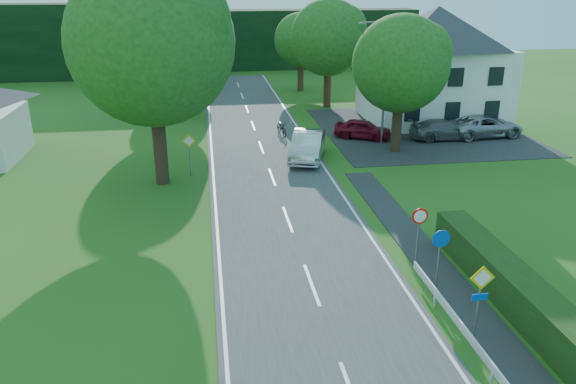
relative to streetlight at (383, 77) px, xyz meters
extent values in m
cube|color=#3A3A3D|center=(-8.06, -10.00, -4.44)|extent=(7.00, 80.00, 0.04)
cube|color=#262629|center=(3.94, 3.00, -4.44)|extent=(14.00, 16.00, 0.04)
cube|color=white|center=(-11.31, -10.00, -4.42)|extent=(0.12, 80.00, 0.01)
cube|color=white|center=(-4.81, -10.00, -4.42)|extent=(0.12, 80.00, 0.01)
cube|color=black|center=(-0.06, 36.00, -0.96)|extent=(30.00, 5.00, 7.00)
cube|color=white|center=(5.94, 6.00, -1.66)|extent=(10.00, 8.00, 5.60)
pyramid|color=#29292E|center=(5.94, 6.00, 2.64)|extent=(10.60, 8.40, 3.00)
cylinder|color=slate|center=(0.14, 0.00, -0.46)|extent=(0.16, 0.16, 8.00)
cylinder|color=slate|center=(-0.66, 0.00, 3.44)|extent=(1.70, 0.10, 0.10)
cube|color=slate|center=(-1.56, 0.00, 3.39)|extent=(0.50, 0.18, 0.12)
cylinder|color=slate|center=(-3.76, -22.00, -3.26)|extent=(0.07, 0.07, 2.40)
cube|color=yellow|center=(-3.76, -22.03, -2.26)|extent=(0.78, 0.04, 0.78)
cube|color=white|center=(-3.76, -22.03, -2.26)|extent=(0.57, 0.05, 0.57)
cube|color=#0B4CB1|center=(-3.76, -22.03, -2.91)|extent=(0.50, 0.04, 0.22)
cylinder|color=slate|center=(-3.76, -19.00, -3.36)|extent=(0.07, 0.07, 2.20)
cylinder|color=#0B4CB1|center=(-3.76, -19.03, -2.41)|extent=(0.64, 0.04, 0.64)
cylinder|color=slate|center=(-3.76, -17.00, -3.36)|extent=(0.07, 0.07, 2.20)
cylinder|color=red|center=(-3.76, -17.03, -2.41)|extent=(0.64, 0.04, 0.64)
cylinder|color=white|center=(-3.76, -17.05, -2.41)|extent=(0.48, 0.04, 0.48)
cylinder|color=slate|center=(-12.56, -5.00, -3.36)|extent=(0.07, 0.07, 2.20)
cube|color=yellow|center=(-12.56, -5.03, -2.41)|extent=(0.78, 0.04, 0.78)
cube|color=white|center=(-12.56, -5.03, -2.41)|extent=(0.57, 0.05, 0.57)
imported|color=silver|center=(-5.50, -2.93, -3.57)|extent=(3.18, 5.46, 1.70)
imported|color=black|center=(-6.26, 3.04, -3.86)|extent=(1.05, 2.22, 1.12)
imported|color=maroon|center=(-0.82, 1.28, -3.76)|extent=(4.20, 3.23, 1.34)
imported|color=#A5A6AA|center=(3.80, 3.85, -3.69)|extent=(4.50, 1.73, 1.46)
imported|color=#56575C|center=(4.66, 0.22, -3.74)|extent=(4.74, 1.97, 1.37)
imported|color=#A1A2A8|center=(7.78, 0.54, -3.68)|extent=(5.58, 2.96, 1.49)
imported|color=#A50D10|center=(4.35, 5.00, -3.45)|extent=(2.52, 2.56, 1.95)
camera|label=1|loc=(-11.51, -35.51, 5.89)|focal=35.00mm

